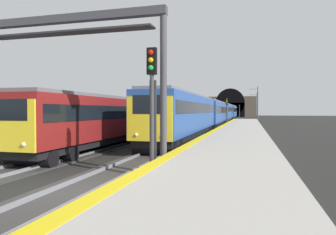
{
  "coord_description": "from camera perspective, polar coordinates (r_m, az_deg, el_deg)",
  "views": [
    {
      "loc": [
        -8.87,
        -5.55,
        2.73
      ],
      "look_at": [
        13.27,
        0.38,
        2.19
      ],
      "focal_mm": 32.94,
      "sensor_mm": 36.0,
      "label": 1
    }
  ],
  "objects": [
    {
      "name": "platform_right",
      "position": [
        9.21,
        8.46,
        -12.76
      ],
      "size": [
        112.0,
        4.52,
        0.98
      ],
      "primitive_type": "cube",
      "color": "#ADA89E",
      "rests_on": "ground_plane"
    },
    {
      "name": "overhead_signal_gantry",
      "position": [
        14.77,
        -17.89,
        11.44
      ],
      "size": [
        0.7,
        9.1,
        7.0
      ],
      "color": "#3F3F47",
      "rests_on": "ground_plane"
    },
    {
      "name": "track_main_line",
      "position": [
        10.81,
        -16.95,
        -13.12
      ],
      "size": [
        160.0,
        2.9,
        0.21
      ],
      "color": "#383533",
      "rests_on": "ground_plane"
    },
    {
      "name": "ground_plane",
      "position": [
        10.82,
        -16.94,
        -13.33
      ],
      "size": [
        320.0,
        320.0,
        0.0
      ],
      "primitive_type": "plane",
      "color": "black"
    },
    {
      "name": "catenary_mast_near",
      "position": [
        75.74,
        16.25,
        2.47
      ],
      "size": [
        0.22,
        2.07,
        8.36
      ],
      "color": "#595B60",
      "rests_on": "ground_plane"
    },
    {
      "name": "railway_signal_far",
      "position": [
        111.33,
        13.08,
        1.38
      ],
      "size": [
        0.39,
        0.38,
        4.68
      ],
      "rotation": [
        0.0,
        0.0,
        3.14
      ],
      "color": "#38383D",
      "rests_on": "ground_plane"
    },
    {
      "name": "tunnel_portal",
      "position": [
        126.54,
        11.44,
        1.98
      ],
      "size": [
        2.16,
        20.26,
        11.46
      ],
      "color": "#51473D",
      "rests_on": "ground_plane"
    },
    {
      "name": "train_main_approaching",
      "position": [
        58.73,
        9.58,
        0.97
      ],
      "size": [
        83.83,
        2.98,
        4.14
      ],
      "rotation": [
        0.0,
        0.0,
        3.15
      ],
      "color": "#264C99",
      "rests_on": "ground_plane"
    },
    {
      "name": "railway_signal_mid",
      "position": [
        51.26,
        10.81,
        1.48
      ],
      "size": [
        0.39,
        0.38,
        4.7
      ],
      "rotation": [
        0.0,
        0.0,
        3.14
      ],
      "color": "#4C4C54",
      "rests_on": "ground_plane"
    },
    {
      "name": "railway_signal_near",
      "position": [
        12.16,
        -2.98,
        3.27
      ],
      "size": [
        0.39,
        0.38,
        5.18
      ],
      "rotation": [
        0.0,
        0.0,
        3.14
      ],
      "color": "#38383D",
      "rests_on": "ground_plane"
    },
    {
      "name": "platform_right_edge_strip",
      "position": [
        9.53,
        -3.79,
        -9.22
      ],
      "size": [
        112.0,
        0.5,
        0.01
      ],
      "primitive_type": "cube",
      "color": "yellow",
      "rests_on": "platform_right"
    },
    {
      "name": "train_adjacent_platform",
      "position": [
        32.31,
        -3.41,
        0.29
      ],
      "size": [
        39.32,
        2.87,
        4.64
      ],
      "rotation": [
        0.0,
        0.0,
        3.15
      ],
      "color": "maroon",
      "rests_on": "ground_plane"
    },
    {
      "name": "catenary_mast_far",
      "position": [
        82.99,
        16.14,
        2.01
      ],
      "size": [
        0.22,
        1.97,
        7.35
      ],
      "color": "#595B60",
      "rests_on": "ground_plane"
    }
  ]
}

